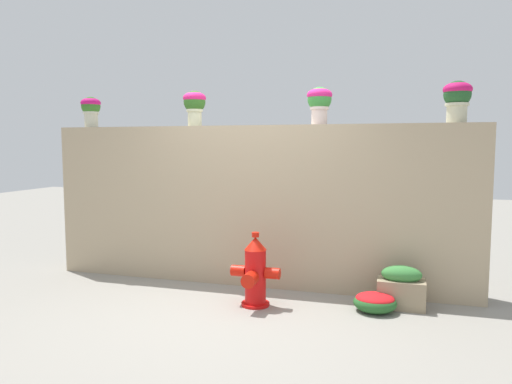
{
  "coord_description": "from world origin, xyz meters",
  "views": [
    {
      "loc": [
        1.66,
        -4.51,
        1.69
      ],
      "look_at": [
        0.08,
        0.84,
        1.15
      ],
      "focal_mm": 33.58,
      "sensor_mm": 36.0,
      "label": 1
    }
  ],
  "objects": [
    {
      "name": "planter_box",
      "position": [
        1.73,
        0.58,
        0.21
      ],
      "size": [
        0.48,
        0.27,
        0.45
      ],
      "color": "gray",
      "rests_on": "ground"
    },
    {
      "name": "fire_hydrant",
      "position": [
        0.25,
        0.21,
        0.35
      ],
      "size": [
        0.53,
        0.43,
        0.79
      ],
      "color": "red",
      "rests_on": "ground"
    },
    {
      "name": "stone_wall",
      "position": [
        0.0,
        1.04,
        0.96
      ],
      "size": [
        5.22,
        0.38,
        1.93
      ],
      "primitive_type": "cube",
      "color": "tan",
      "rests_on": "ground"
    },
    {
      "name": "potted_plant_3",
      "position": [
        2.25,
        1.07,
        2.21
      ],
      "size": [
        0.3,
        0.3,
        0.45
      ],
      "color": "beige",
      "rests_on": "stone_wall"
    },
    {
      "name": "flower_bush_left",
      "position": [
        1.48,
        0.39,
        0.1
      ],
      "size": [
        0.44,
        0.39,
        0.2
      ],
      "color": "#265B28",
      "rests_on": "ground"
    },
    {
      "name": "potted_plant_1",
      "position": [
        -0.77,
        1.02,
        2.21
      ],
      "size": [
        0.28,
        0.28,
        0.44
      ],
      "color": "beige",
      "rests_on": "stone_wall"
    },
    {
      "name": "potted_plant_2",
      "position": [
        0.78,
        1.04,
        2.2
      ],
      "size": [
        0.29,
        0.29,
        0.43
      ],
      "color": "beige",
      "rests_on": "stone_wall"
    },
    {
      "name": "potted_plant_0",
      "position": [
        -2.26,
        1.01,
        2.19
      ],
      "size": [
        0.26,
        0.26,
        0.4
      ],
      "color": "beige",
      "rests_on": "stone_wall"
    },
    {
      "name": "ground_plane",
      "position": [
        0.0,
        0.0,
        0.0
      ],
      "size": [
        24.0,
        24.0,
        0.0
      ],
      "primitive_type": "plane",
      "color": "gray"
    }
  ]
}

